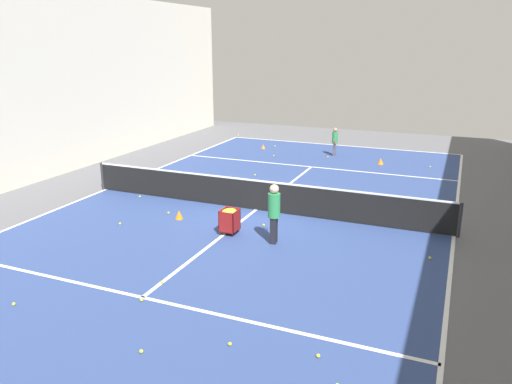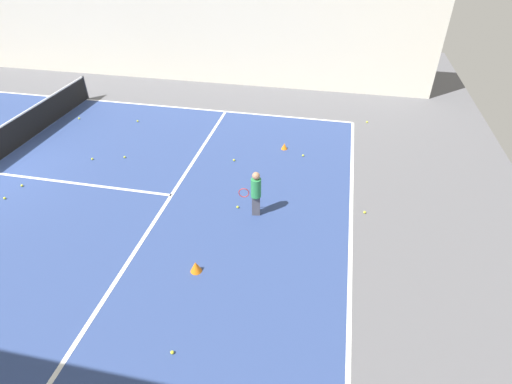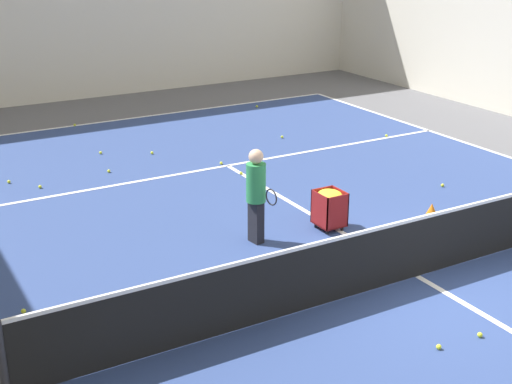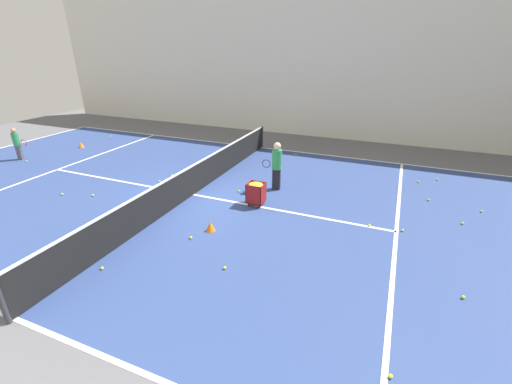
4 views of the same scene
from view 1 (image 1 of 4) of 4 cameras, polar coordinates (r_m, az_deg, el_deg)
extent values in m
plane|color=#5B5B60|center=(16.05, 0.00, -2.06)|extent=(32.85, 32.85, 0.00)
cube|color=navy|center=(16.05, 0.00, -2.05)|extent=(11.92, 22.68, 0.00)
cube|color=white|center=(26.54, 9.51, 5.29)|extent=(11.92, 0.10, 0.00)
cube|color=white|center=(14.95, 21.68, -4.73)|extent=(0.10, 22.68, 0.00)
cube|color=white|center=(19.05, -16.78, 0.27)|extent=(0.10, 22.68, 0.00)
cube|color=white|center=(21.71, 6.36, 2.87)|extent=(11.92, 0.10, 0.00)
cube|color=white|center=(11.03, -12.85, -11.67)|extent=(11.92, 0.10, 0.00)
cube|color=white|center=(16.05, 0.00, -2.04)|extent=(0.10, 12.47, 0.00)
cube|color=silver|center=(20.58, -24.61, 10.82)|extent=(0.15, 29.15, 7.16)
cylinder|color=#2D2D33|center=(14.78, 22.27, -2.98)|extent=(0.10, 0.10, 1.00)
cylinder|color=#2D2D33|center=(18.99, -17.14, 1.74)|extent=(0.10, 0.10, 1.00)
cube|color=black|center=(15.90, 0.00, -0.40)|extent=(12.02, 0.03, 0.93)
cube|color=white|center=(15.77, 0.00, 1.31)|extent=(12.02, 0.04, 0.05)
cube|color=#4C4C56|center=(23.98, 8.95, 4.83)|extent=(0.16, 0.23, 0.60)
cylinder|color=#2D8C4C|center=(23.88, 9.01, 6.16)|extent=(0.31, 0.31, 0.54)
sphere|color=#A87A5B|center=(23.81, 9.06, 7.03)|extent=(0.20, 0.20, 0.20)
torus|color=#B22D2D|center=(23.59, 9.06, 5.70)|extent=(0.07, 0.28, 0.28)
cube|color=black|center=(13.36, 2.05, -4.36)|extent=(0.19, 0.28, 0.73)
cylinder|color=#2D8C4C|center=(13.13, 2.08, -1.53)|extent=(0.37, 0.37, 0.65)
sphere|color=beige|center=(12.99, 2.10, 0.35)|extent=(0.24, 0.24, 0.24)
torus|color=black|center=(13.51, 2.19, -1.73)|extent=(0.06, 0.28, 0.28)
cube|color=maroon|center=(14.11, -3.02, -4.34)|extent=(0.45, 0.50, 0.02)
cube|color=maroon|center=(14.21, -2.62, -2.89)|extent=(0.45, 0.02, 0.60)
cube|color=maroon|center=(13.80, -3.47, -3.52)|extent=(0.45, 0.02, 0.60)
cube|color=maroon|center=(13.91, -2.23, -3.32)|extent=(0.02, 0.50, 0.60)
cube|color=maroon|center=(14.09, -3.84, -3.08)|extent=(0.02, 0.50, 0.60)
ellipsoid|color=yellow|center=(13.92, -3.05, -2.28)|extent=(0.41, 0.46, 0.16)
cylinder|color=black|center=(14.21, -2.13, -4.39)|extent=(0.05, 0.05, 0.11)
cylinder|color=black|center=(14.34, -3.29, -4.21)|extent=(0.05, 0.05, 0.11)
cylinder|color=black|center=(13.91, -2.74, -4.88)|extent=(0.05, 0.05, 0.11)
cylinder|color=black|center=(14.04, -3.92, -4.69)|extent=(0.05, 0.05, 0.11)
cone|color=orange|center=(22.71, 14.05, 3.44)|extent=(0.27, 0.27, 0.28)
cone|color=orange|center=(25.35, 0.84, 5.22)|extent=(0.22, 0.22, 0.21)
cone|color=orange|center=(15.38, -8.79, -2.58)|extent=(0.25, 0.25, 0.27)
sphere|color=yellow|center=(25.73, 21.39, 4.07)|extent=(0.07, 0.07, 0.07)
sphere|color=yellow|center=(15.29, -15.28, -3.51)|extent=(0.07, 0.07, 0.07)
sphere|color=yellow|center=(17.40, 3.60, -0.46)|extent=(0.07, 0.07, 0.07)
sphere|color=yellow|center=(9.03, 7.12, -18.08)|extent=(0.07, 0.07, 0.07)
sphere|color=yellow|center=(11.50, -10.72, -10.12)|extent=(0.07, 0.07, 0.07)
sphere|color=yellow|center=(9.29, -12.98, -17.32)|extent=(0.07, 0.07, 0.07)
sphere|color=yellow|center=(20.14, -0.13, 1.97)|extent=(0.07, 0.07, 0.07)
sphere|color=yellow|center=(17.76, -13.14, -0.51)|extent=(0.07, 0.07, 0.07)
sphere|color=yellow|center=(10.87, -12.94, -11.94)|extent=(0.07, 0.07, 0.07)
sphere|color=yellow|center=(25.86, 2.18, 5.28)|extent=(0.07, 0.07, 0.07)
sphere|color=yellow|center=(28.96, -2.03, 6.53)|extent=(0.07, 0.07, 0.07)
sphere|color=yellow|center=(19.14, -0.38, 1.18)|extent=(0.07, 0.07, 0.07)
sphere|color=yellow|center=(9.27, -3.01, -16.95)|extent=(0.07, 0.07, 0.07)
sphere|color=yellow|center=(23.55, 8.21, 3.98)|extent=(0.07, 0.07, 0.07)
sphere|color=yellow|center=(22.76, 19.28, 2.76)|extent=(0.07, 0.07, 0.07)
sphere|color=yellow|center=(11.58, -25.95, -11.44)|extent=(0.07, 0.07, 0.07)
sphere|color=yellow|center=(14.64, 0.87, -3.80)|extent=(0.07, 0.07, 0.07)
sphere|color=yellow|center=(13.22, 19.26, -7.13)|extent=(0.07, 0.07, 0.07)
sphere|color=yellow|center=(15.90, -9.98, -2.37)|extent=(0.07, 0.07, 0.07)
sphere|color=yellow|center=(23.59, 2.05, 4.16)|extent=(0.07, 0.07, 0.07)
sphere|color=yellow|center=(18.57, -10.82, 0.38)|extent=(0.07, 0.07, 0.07)
sphere|color=yellow|center=(20.61, -7.80, 2.16)|extent=(0.07, 0.07, 0.07)
sphere|color=yellow|center=(26.93, 9.12, 5.54)|extent=(0.07, 0.07, 0.07)
sphere|color=yellow|center=(17.16, 5.63, -0.76)|extent=(0.07, 0.07, 0.07)
camera|label=2|loc=(24.75, 30.78, 18.21)|focal=28.00mm
camera|label=3|loc=(21.26, 26.56, 14.50)|focal=50.00mm
camera|label=4|loc=(16.66, -38.74, 11.08)|focal=24.00mm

